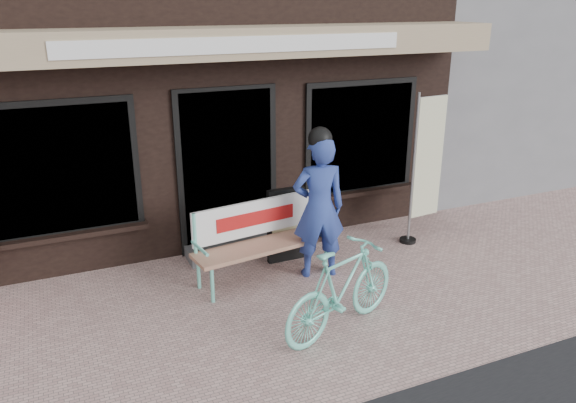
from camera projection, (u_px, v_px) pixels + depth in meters
name	position (u px, v px, depth m)	size (l,w,h in m)	color
ground	(288.00, 317.00, 6.03)	(70.00, 70.00, 0.00)	#C29B94
storefront	(168.00, 14.00, 9.30)	(7.00, 6.77, 6.00)	black
neighbor_right_near	(529.00, 19.00, 13.02)	(10.00, 7.00, 5.60)	slate
bench	(260.00, 234.00, 6.76)	(1.79, 0.69, 0.95)	#74E2CC
person	(319.00, 205.00, 6.68)	(0.71, 0.54, 1.86)	#293D8F
bicycle	(342.00, 289.00, 5.65)	(0.45, 1.58, 0.95)	#74E2CC
nobori_cream	(425.00, 166.00, 7.64)	(0.62, 0.25, 2.10)	gray
menu_stand	(286.00, 224.00, 7.19)	(0.49, 0.11, 0.98)	black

